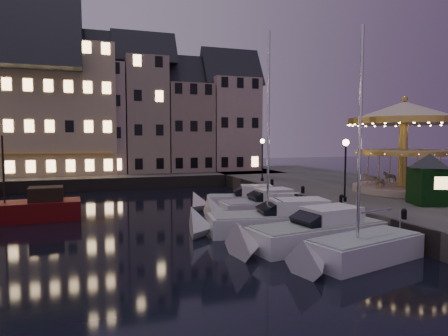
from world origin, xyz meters
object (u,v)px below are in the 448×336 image
object	(u,v)px
bollard_c	(303,189)
streetlamp_d	(403,155)
motorboat_a	(357,252)
red_fishing_boat	(25,211)
motorboat_b	(312,234)
carousel	(404,129)
motorboat_e	(241,202)
bollard_a	(404,213)
streetlamp_c	(262,154)
streetlamp_b	(345,161)
bollard_d	(272,182)
bollard_b	(341,198)
ticket_kiosk	(429,170)
motorboat_c	(275,221)
motorboat_d	(259,208)

from	to	relation	value
bollard_c	streetlamp_d	bearing A→B (deg)	11.86
motorboat_a	red_fishing_boat	xyz separation A→B (m)	(-15.30, 14.74, 0.16)
motorboat_b	carousel	world-z (taller)	carousel
motorboat_e	red_fishing_boat	xyz separation A→B (m)	(-15.16, 0.95, 0.06)
streetlamp_d	motorboat_a	xyz separation A→B (m)	(-16.38, -15.07, -3.48)
bollard_a	bollard_c	xyz separation A→B (m)	(0.00, 10.50, 0.00)
motorboat_b	streetlamp_d	bearing A→B (deg)	35.50
streetlamp_c	carousel	size ratio (longest dim) A/B	0.49
streetlamp_b	bollard_d	distance (m)	10.30
streetlamp_d	red_fishing_boat	bearing A→B (deg)	-179.40
bollard_a	bollard_b	distance (m)	5.50
streetlamp_b	motorboat_b	bearing A→B (deg)	-137.85
motorboat_a	motorboat_b	xyz separation A→B (m)	(-0.44, 3.07, 0.11)
bollard_d	streetlamp_b	bearing A→B (deg)	-86.57
motorboat_b	ticket_kiosk	xyz separation A→B (m)	(9.82, 2.20, 2.86)
bollard_d	motorboat_c	distance (m)	12.88
streetlamp_b	bollard_b	xyz separation A→B (m)	(-0.60, -0.50, -2.41)
motorboat_d	motorboat_e	bearing A→B (deg)	95.78
bollard_a	bollard_c	distance (m)	10.50
streetlamp_d	motorboat_e	world-z (taller)	streetlamp_d
bollard_c	motorboat_d	distance (m)	4.69
motorboat_b	motorboat_c	distance (m)	3.35
red_fishing_boat	streetlamp_d	bearing A→B (deg)	0.60
motorboat_e	ticket_kiosk	size ratio (longest dim) A/B	1.94
motorboat_a	motorboat_d	size ratio (longest dim) A/B	1.54
motorboat_e	red_fishing_boat	bearing A→B (deg)	176.42
motorboat_a	carousel	xyz separation A→B (m)	(12.31, 10.72, 5.72)
streetlamp_b	streetlamp_c	size ratio (longest dim) A/B	1.00
motorboat_c	motorboat_e	bearing A→B (deg)	84.36
bollard_d	motorboat_b	xyz separation A→B (m)	(-4.92, -15.00, -0.96)
motorboat_a	bollard_b	bearing A→B (deg)	59.38
motorboat_c	carousel	size ratio (longest dim) A/B	1.50
motorboat_e	ticket_kiosk	bearing A→B (deg)	-41.84
streetlamp_d	carousel	distance (m)	6.37
streetlamp_b	bollard_a	bearing A→B (deg)	-95.71
bollard_d	carousel	size ratio (longest dim) A/B	0.07
carousel	ticket_kiosk	world-z (taller)	carousel
bollard_c	carousel	world-z (taller)	carousel
motorboat_d	motorboat_e	distance (m)	2.69
bollard_c	motorboat_b	size ratio (longest dim) A/B	0.07
streetlamp_b	carousel	xyz separation A→B (m)	(7.23, 2.65, 2.24)
bollard_b	motorboat_a	xyz separation A→B (m)	(-4.48, -7.57, -1.07)
streetlamp_c	streetlamp_b	bearing A→B (deg)	-90.00
bollard_b	bollard_d	xyz separation A→B (m)	(0.00, 10.50, 0.00)
motorboat_d	bollard_b	bearing A→B (deg)	-39.17
bollard_c	motorboat_d	size ratio (longest dim) A/B	0.08
streetlamp_b	bollard_d	bearing A→B (deg)	93.43
bollard_a	ticket_kiosk	world-z (taller)	ticket_kiosk
red_fishing_boat	motorboat_c	bearing A→B (deg)	-30.03
streetlamp_d	motorboat_d	size ratio (longest dim) A/B	0.58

